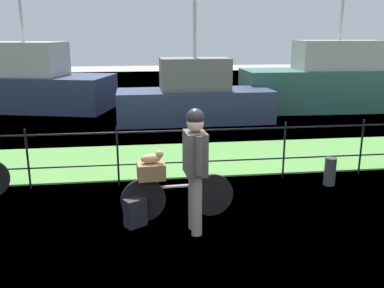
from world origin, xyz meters
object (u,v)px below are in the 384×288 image
Objects in this scene: moored_boat_near at (195,98)px; moored_boat_mid at (28,85)px; cyclist_person at (195,160)px; mooring_bollard at (330,171)px; wooden_crate at (151,171)px; bicycle_main at (177,196)px; moored_boat_far at (336,84)px; backpack_on_paving at (135,212)px; terrier_dog at (153,158)px.

moored_boat_near is 6.19m from moored_boat_mid.
mooring_bollard is (2.59, 1.45, -0.76)m from cyclist_person.
wooden_crate is 0.76× the size of mooring_bollard.
wooden_crate is 3.35m from mooring_bollard.
bicycle_main reaches higher than mooring_bollard.
wooden_crate reaches higher than mooring_bollard.
moored_boat_far is (5.11, 1.39, 0.20)m from moored_boat_near.
cyclist_person is 4.21× the size of backpack_on_paving.
cyclist_person is 0.26× the size of moored_boat_far.
moored_boat_near is (1.53, 6.75, -0.23)m from terrier_dog.
moored_boat_near is at bearing 43.39° from backpack_on_paving.
terrier_dog is 0.19× the size of cyclist_person.
backpack_on_paving is (-0.26, -0.14, -0.73)m from terrier_dog.
wooden_crate is 0.94× the size of backpack_on_paving.
moored_boat_far reaches higher than wooden_crate.
moored_boat_near is (1.20, 6.73, 0.36)m from bicycle_main.
cyclist_person is 0.27× the size of moored_boat_mid.
bicycle_main is 0.68m from terrier_dog.
moored_boat_far reaches higher than cyclist_person.
moored_boat_near is 5.30m from moored_boat_far.
moored_boat_near is 0.75× the size of moored_boat_mid.
terrier_dog reaches higher than wooden_crate.
moored_boat_mid is (-3.65, 9.83, 0.65)m from backpack_on_paving.
terrier_dog is 6.93m from moored_boat_near.
moored_boat_near is (1.56, 6.76, -0.05)m from wooden_crate.
mooring_bollard is (3.39, 1.18, 0.05)m from backpack_on_paving.
wooden_crate is 10.44m from moored_boat_mid.
backpack_on_paving is 10.51m from moored_boat_mid.
moored_boat_near is at bearing 77.21° from terrier_dog.
backpack_on_paving is 0.06× the size of moored_boat_far.
cyclist_person is at bearing -50.84° from backpack_on_paving.
terrier_dog reaches higher than backpack_on_paving.
moored_boat_far is at bearing 50.71° from wooden_crate.
moored_boat_near reaches higher than cyclist_person.
terrier_dog is (-0.33, -0.02, 0.60)m from bicycle_main.
cyclist_person is 0.37× the size of moored_boat_near.
wooden_crate is at bearing -102.99° from moored_boat_near.
terrier_dog is 10.45m from moored_boat_mid.
terrier_dog is 0.07× the size of moored_boat_near.
terrier_dog is (0.02, 0.00, 0.19)m from wooden_crate.
wooden_crate is 0.06× the size of moored_boat_far.
moored_boat_mid is (-7.04, 8.65, 0.60)m from mooring_bollard.
moored_boat_mid reaches higher than cyclist_person.
mooring_bollard is 7.96m from moored_boat_far.
terrier_dog is 0.79m from backpack_on_paving.
moored_boat_far reaches higher than mooring_bollard.
moored_boat_mid is at bearing 151.67° from moored_boat_near.
moored_boat_far is (6.64, 8.15, -0.03)m from terrier_dog.
bicycle_main is 2.97m from mooring_bollard.
cyclist_person is 7.24m from moored_boat_near.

